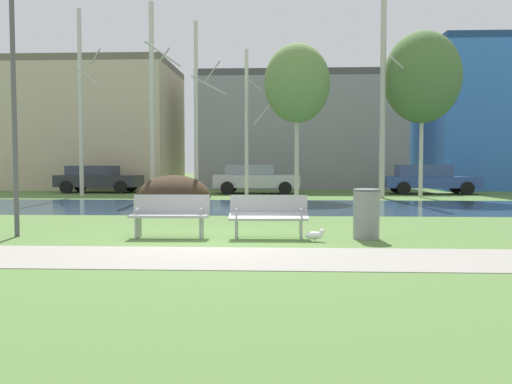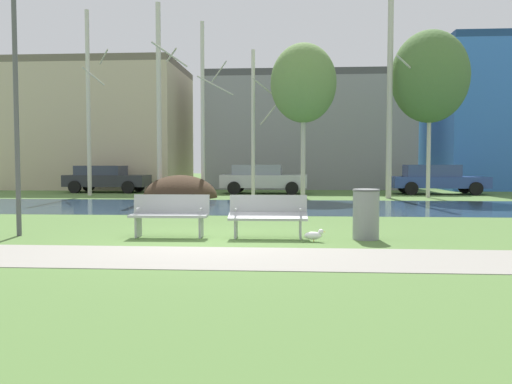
{
  "view_description": "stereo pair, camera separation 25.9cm",
  "coord_description": "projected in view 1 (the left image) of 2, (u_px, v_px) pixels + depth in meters",
  "views": [
    {
      "loc": [
        1.26,
        -10.19,
        1.52
      ],
      "look_at": [
        0.73,
        1.16,
        0.91
      ],
      "focal_mm": 37.15,
      "sensor_mm": 36.0,
      "label": 1
    },
    {
      "loc": [
        1.52,
        -10.18,
        1.52
      ],
      "look_at": [
        0.73,
        1.16,
        0.91
      ],
      "focal_mm": 37.15,
      "sensor_mm": 36.0,
      "label": 2
    }
  ],
  "objects": [
    {
      "name": "parked_hatch_third_blue",
      "position": [
        428.0,
        179.0,
        26.42
      ],
      "size": [
        4.6,
        1.99,
        1.46
      ],
      "color": "#2D4793",
      "rests_on": "ground"
    },
    {
      "name": "birch_far_right",
      "position": [
        422.0,
        77.0,
        23.59
      ],
      "size": [
        3.39,
        3.39,
        7.4
      ],
      "color": "beige",
      "rests_on": "ground"
    },
    {
      "name": "bench_right",
      "position": [
        269.0,
        215.0,
        10.82
      ],
      "size": [
        1.61,
        0.6,
        0.87
      ],
      "color": "#9EA0A3",
      "rests_on": "ground"
    },
    {
      "name": "trash_bin",
      "position": [
        366.0,
        213.0,
        10.65
      ],
      "size": [
        0.55,
        0.55,
        1.01
      ],
      "color": "gray",
      "rests_on": "ground"
    },
    {
      "name": "parked_sedan_second_silver",
      "position": [
        255.0,
        178.0,
        26.67
      ],
      "size": [
        4.31,
        2.08,
        1.46
      ],
      "color": "#B2B5BC",
      "rests_on": "ground"
    },
    {
      "name": "soil_mound",
      "position": [
        174.0,
        198.0,
        23.66
      ],
      "size": [
        3.31,
        3.18,
        2.01
      ],
      "primitive_type": "ellipsoid",
      "color": "#423021",
      "rests_on": "ground"
    },
    {
      "name": "building_beige_block",
      "position": [
        89.0,
        127.0,
        32.93
      ],
      "size": [
        10.58,
        7.52,
        7.59
      ],
      "color": "#BCAD8E",
      "rests_on": "ground"
    },
    {
      "name": "birch_left",
      "position": [
        152.0,
        98.0,
        24.06
      ],
      "size": [
        1.49,
        2.26,
        8.81
      ],
      "color": "beige",
      "rests_on": "ground"
    },
    {
      "name": "birch_far_left",
      "position": [
        81.0,
        102.0,
        24.84
      ],
      "size": [
        1.17,
        1.91,
        8.73
      ],
      "color": "beige",
      "rests_on": "ground"
    },
    {
      "name": "birch_right",
      "position": [
        384.0,
        95.0,
        23.11
      ],
      "size": [
        1.47,
        2.66,
        8.91
      ],
      "color": "#BCB7A8",
      "rests_on": "ground"
    },
    {
      "name": "seagull",
      "position": [
        315.0,
        235.0,
        10.3
      ],
      "size": [
        0.41,
        0.15,
        0.25
      ],
      "color": "white",
      "rests_on": "ground"
    },
    {
      "name": "birch_center_right",
      "position": [
        297.0,
        84.0,
        23.46
      ],
      "size": [
        2.92,
        2.92,
        6.83
      ],
      "color": "#BCB7A8",
      "rests_on": "ground"
    },
    {
      "name": "birch_center_left",
      "position": [
        197.0,
        108.0,
        23.64
      ],
      "size": [
        1.5,
        2.52,
        7.83
      ],
      "color": "beige",
      "rests_on": "ground"
    },
    {
      "name": "building_grey_warehouse",
      "position": [
        299.0,
        133.0,
        33.64
      ],
      "size": [
        12.34,
        6.78,
        6.97
      ],
      "color": "gray",
      "rests_on": "ground"
    },
    {
      "name": "streetlamp",
      "position": [
        13.0,
        62.0,
        10.83
      ],
      "size": [
        0.32,
        0.32,
        5.38
      ],
      "color": "#4C4C51",
      "rests_on": "ground"
    },
    {
      "name": "river_band",
      "position": [
        245.0,
        206.0,
        18.68
      ],
      "size": [
        80.0,
        6.61,
        0.01
      ],
      "primitive_type": "cube",
      "color": "#2D475B",
      "rests_on": "ground"
    },
    {
      "name": "ground_plane",
      "position": [
        248.0,
        203.0,
        20.28
      ],
      "size": [
        120.0,
        120.0,
        0.0
      ],
      "primitive_type": "plane",
      "color": "#517538"
    },
    {
      "name": "parked_van_nearest_dark",
      "position": [
        98.0,
        178.0,
        27.62
      ],
      "size": [
        4.26,
        2.06,
        1.4
      ],
      "color": "#282B30",
      "rests_on": "ground"
    },
    {
      "name": "birch_center",
      "position": [
        247.0,
        122.0,
        24.47
      ],
      "size": [
        1.2,
        2.2,
        6.76
      ],
      "color": "beige",
      "rests_on": "ground"
    },
    {
      "name": "bench_left",
      "position": [
        170.0,
        214.0,
        10.92
      ],
      "size": [
        1.61,
        0.6,
        0.87
      ],
      "color": "#9EA0A3",
      "rests_on": "ground"
    },
    {
      "name": "paved_path_strip",
      "position": [
        202.0,
        257.0,
        8.54
      ],
      "size": [
        60.0,
        2.06,
        0.01
      ],
      "primitive_type": "cube",
      "color": "gray",
      "rests_on": "ground"
    }
  ]
}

